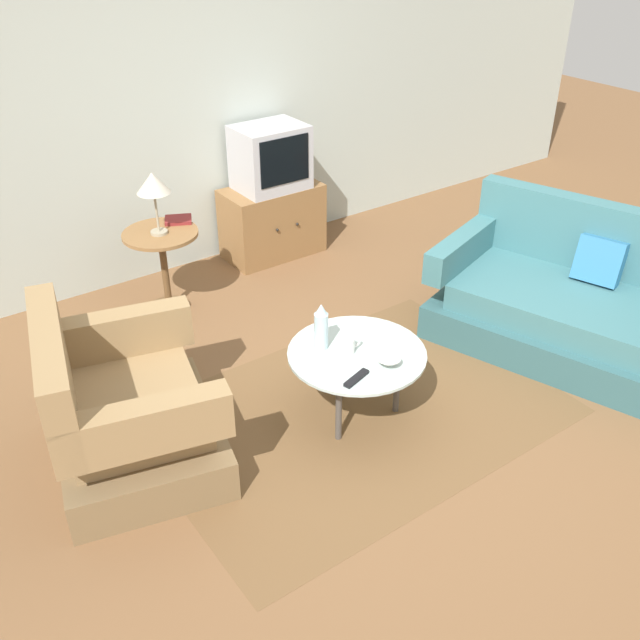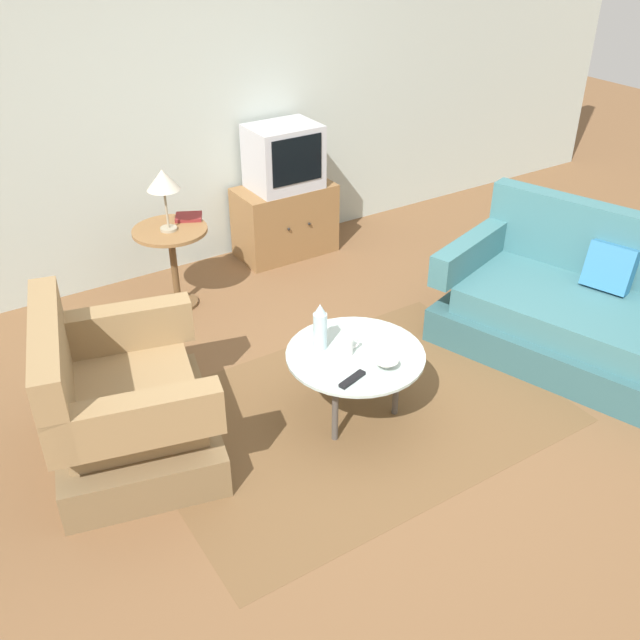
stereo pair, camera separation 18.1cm
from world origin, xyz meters
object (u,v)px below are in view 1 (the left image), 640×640
(tv_stand, at_px, (272,221))
(bowl, at_px, (388,362))
(couch, at_px, (572,306))
(coffee_table, at_px, (357,357))
(armchair, at_px, (125,415))
(vase, at_px, (321,327))
(side_table, at_px, (163,254))
(mug, at_px, (348,345))
(book, at_px, (178,220))
(table_lamp, at_px, (153,185))
(television, at_px, (270,157))
(tv_remote_dark, at_px, (356,378))

(tv_stand, bearing_deg, bowl, -107.07)
(couch, relative_size, bowl, 14.12)
(tv_stand, bearing_deg, coffee_table, -109.90)
(armchair, relative_size, vase, 4.15)
(couch, height_order, vase, couch)
(coffee_table, relative_size, side_table, 1.28)
(couch, relative_size, coffee_table, 2.43)
(coffee_table, xyz_separation_m, bowl, (0.05, -0.21, 0.07))
(coffee_table, distance_m, tv_stand, 2.22)
(mug, bearing_deg, couch, -8.99)
(couch, height_order, book, couch)
(couch, xyz_separation_m, book, (-1.80, 2.09, 0.33))
(table_lamp, relative_size, mug, 3.34)
(vase, bearing_deg, book, 91.27)
(vase, bearing_deg, couch, -12.59)
(book, bearing_deg, side_table, -126.77)
(television, distance_m, bowl, 2.42)
(coffee_table, height_order, mug, mug)
(table_lamp, relative_size, book, 1.85)
(armchair, xyz_separation_m, television, (1.98, 1.69, 0.53))
(tv_stand, xyz_separation_m, television, (-0.00, -0.01, 0.54))
(table_lamp, bearing_deg, mug, -79.15)
(couch, bearing_deg, table_lamp, 27.27)
(bowl, relative_size, tv_remote_dark, 0.73)
(side_table, distance_m, television, 1.22)
(coffee_table, bearing_deg, bowl, -76.42)
(coffee_table, bearing_deg, book, 95.34)
(bowl, bearing_deg, book, 96.19)
(vase, bearing_deg, tv_stand, 65.21)
(side_table, height_order, tv_remote_dark, side_table)
(tv_stand, xyz_separation_m, mug, (-0.80, -2.06, 0.19))
(side_table, distance_m, mug, 1.76)
(tv_stand, height_order, vase, vase)
(tv_stand, bearing_deg, table_lamp, -163.16)
(television, height_order, mug, television)
(coffee_table, height_order, tv_stand, tv_stand)
(couch, relative_size, table_lamp, 4.33)
(couch, xyz_separation_m, bowl, (-1.58, 0.03, 0.17))
(coffee_table, distance_m, mug, 0.10)
(armchair, height_order, bowl, armchair)
(mug, distance_m, bowl, 0.25)
(side_table, distance_m, tv_stand, 1.17)
(side_table, bearing_deg, mug, -79.65)
(armchair, relative_size, bowl, 8.67)
(television, distance_m, mug, 2.23)
(armchair, height_order, table_lamp, table_lamp)
(tv_stand, xyz_separation_m, vase, (-0.89, -1.93, 0.28))
(tv_remote_dark, distance_m, book, 2.06)
(book, bearing_deg, table_lamp, -124.29)
(tv_stand, xyz_separation_m, book, (-0.93, -0.23, 0.33))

